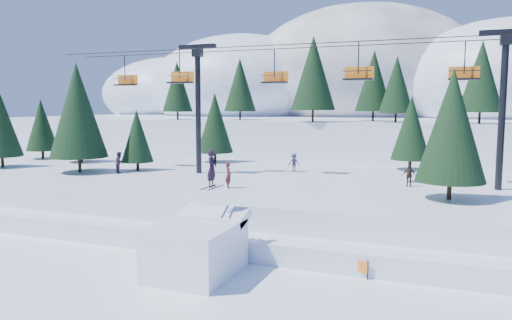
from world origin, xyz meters
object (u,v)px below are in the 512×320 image
(jump_kicker, at_px, (197,247))
(banner_near, at_px, (342,262))
(chairlift, at_px, (328,87))
(banner_far, at_px, (407,265))

(jump_kicker, height_order, banner_near, jump_kicker)
(jump_kicker, distance_m, chairlift, 17.52)
(chairlift, distance_m, banner_near, 15.92)
(jump_kicker, bearing_deg, chairlift, 80.46)
(chairlift, bearing_deg, banner_far, -60.75)
(banner_near, height_order, banner_far, same)
(banner_far, bearing_deg, jump_kicker, -160.00)
(jump_kicker, distance_m, banner_far, 9.93)
(chairlift, xyz_separation_m, banner_near, (3.79, -12.72, -8.78))
(jump_kicker, bearing_deg, banner_near, 22.62)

